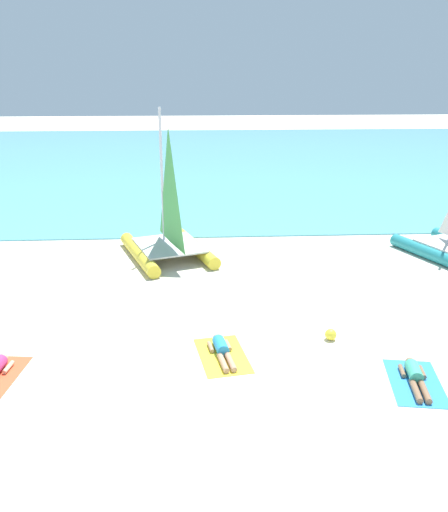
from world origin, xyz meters
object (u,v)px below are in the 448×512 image
at_px(towel_right, 415,383).
at_px(sunbather_middle, 222,349).
at_px(beach_ball, 331,334).
at_px(sailboat_yellow, 168,237).
at_px(sunbather_right, 415,376).
at_px(towel_middle, 222,355).

bearing_deg(towel_right, sunbather_middle, 160.29).
distance_m(sunbather_middle, beach_ball, 2.86).
bearing_deg(sailboat_yellow, sunbather_right, -75.46).
distance_m(towel_middle, sunbather_right, 4.40).
bearing_deg(towel_right, sunbather_right, 80.42).
bearing_deg(towel_middle, sunbather_middle, 99.38).
distance_m(sailboat_yellow, beach_ball, 7.93).
bearing_deg(beach_ball, sailboat_yellow, 123.44).
bearing_deg(beach_ball, towel_right, -56.56).
xyz_separation_m(towel_right, sunbather_right, (0.01, 0.07, 0.13)).
height_order(sunbather_right, beach_ball, sunbather_right).
relative_size(sailboat_yellow, towel_middle, 2.78).
height_order(towel_middle, beach_ball, beach_ball).
bearing_deg(sunbather_right, towel_right, -90.00).
xyz_separation_m(sunbather_right, beach_ball, (-1.39, 2.02, 0.02)).
relative_size(sunbather_right, beach_ball, 5.33).
relative_size(towel_middle, sunbather_middle, 1.21).
relative_size(towel_middle, sunbather_right, 1.21).
distance_m(towel_middle, sunbather_middle, 0.14).
bearing_deg(sailboat_yellow, beach_ball, -75.71).
relative_size(sunbather_middle, beach_ball, 5.33).
xyz_separation_m(towel_middle, beach_ball, (2.79, 0.65, 0.14)).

